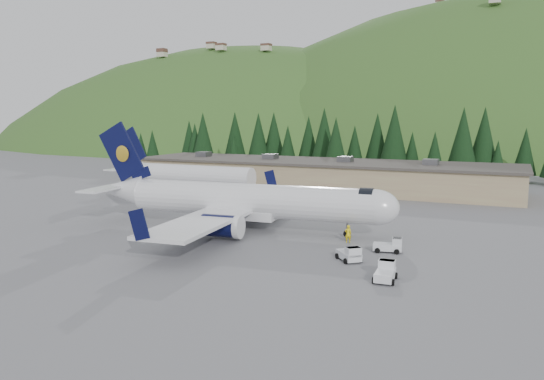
% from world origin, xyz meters
% --- Properties ---
extents(ground, '(600.00, 600.00, 0.00)m').
position_xyz_m(ground, '(0.00, 0.00, 0.00)').
color(ground, slate).
extents(airliner, '(38.15, 35.84, 12.65)m').
position_xyz_m(airliner, '(-1.11, -0.11, 3.37)').
color(airliner, white).
rests_on(airliner, ground).
extents(second_airliner, '(27.50, 11.00, 10.05)m').
position_xyz_m(second_airliner, '(-24.92, 22.00, 3.32)').
color(second_airliner, white).
rests_on(second_airliner, ground).
extents(baggage_tug_a, '(2.97, 2.07, 1.47)m').
position_xyz_m(baggage_tug_a, '(17.16, -3.45, 0.66)').
color(baggage_tug_a, white).
rests_on(baggage_tug_a, ground).
extents(baggage_tug_b, '(2.92, 3.04, 1.50)m').
position_xyz_m(baggage_tug_b, '(14.52, -8.41, 0.67)').
color(baggage_tug_b, white).
rests_on(baggage_tug_b, ground).
extents(baggage_tug_c, '(1.89, 2.94, 1.52)m').
position_xyz_m(baggage_tug_c, '(18.76, -12.67, 0.68)').
color(baggage_tug_c, white).
rests_on(baggage_tug_c, ground).
extents(terminal_building, '(71.00, 17.00, 6.10)m').
position_xyz_m(terminal_building, '(-5.01, 38.00, 2.62)').
color(terminal_building, '#9F8263').
rests_on(terminal_building, ground).
extents(ramp_worker, '(0.83, 0.73, 1.92)m').
position_xyz_m(ramp_worker, '(12.26, -1.42, 0.96)').
color(ramp_worker, yellow).
rests_on(ramp_worker, ground).
extents(tree_line, '(111.38, 17.95, 14.51)m').
position_xyz_m(tree_line, '(-6.36, 60.66, 7.65)').
color(tree_line, black).
rests_on(tree_line, ground).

